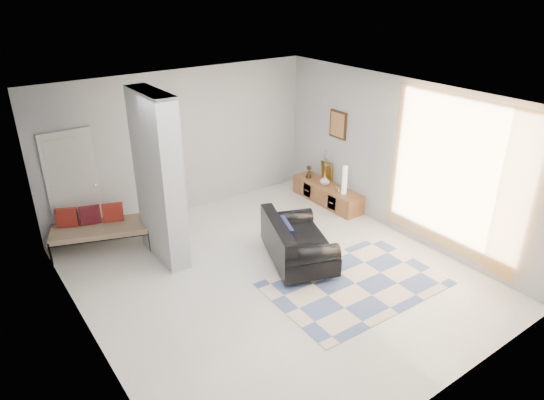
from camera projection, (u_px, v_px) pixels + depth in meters
floor at (274, 277)px, 7.66m from camera, size 6.00×6.00×0.00m
ceiling at (274, 101)px, 6.48m from camera, size 6.00×6.00×0.00m
wall_back at (182, 144)px, 9.28m from camera, size 6.00×0.00×6.00m
wall_front at (449, 296)px, 4.86m from camera, size 6.00×0.00×6.00m
wall_left at (82, 253)px, 5.61m from camera, size 0.00×6.00×6.00m
wall_right at (400, 158)px, 8.52m from camera, size 0.00×6.00×6.00m
partition_column at (158, 179)px, 7.66m from camera, size 0.35×1.20×2.80m
hallway_door at (73, 188)px, 8.29m from camera, size 0.85×0.06×2.04m
curtain at (454, 177)px, 7.61m from camera, size 0.00×2.55×2.55m
wall_art at (338, 125)px, 9.57m from camera, size 0.04×0.45×0.55m
media_console at (327, 194)px, 10.07m from camera, size 0.45×1.73×0.80m
loveseat at (295, 243)px, 7.91m from camera, size 1.39×1.76×0.76m
daybed at (98, 226)px, 8.29m from camera, size 1.74×1.18×0.77m
area_rug at (355, 284)px, 7.47m from camera, size 2.68×1.83×0.01m
cylinder_lamp at (345, 180)px, 9.49m from camera, size 0.10×0.10×0.57m
bronze_figurine at (309, 172)px, 10.31m from camera, size 0.14×0.14×0.26m
vase at (325, 180)px, 9.95m from camera, size 0.20×0.20×0.21m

